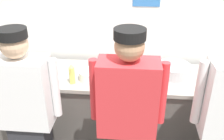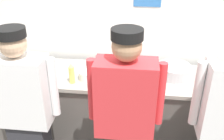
{
  "view_description": "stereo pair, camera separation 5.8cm",
  "coord_description": "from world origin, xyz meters",
  "views": [
    {
      "loc": [
        0.1,
        -2.04,
        2.21
      ],
      "look_at": [
        -0.13,
        0.38,
        0.96
      ],
      "focal_mm": 40.64,
      "sensor_mm": 36.0,
      "label": 1
    },
    {
      "loc": [
        0.15,
        -2.03,
        2.21
      ],
      "look_at": [
        -0.13,
        0.38,
        0.96
      ],
      "focal_mm": 40.64,
      "sensor_mm": 36.0,
      "label": 2
    }
  ],
  "objects": [
    {
      "name": "wall_back",
      "position": [
        0.0,
        0.85,
        1.35
      ],
      "size": [
        5.1,
        0.11,
        2.69
      ],
      "color": "white",
      "rests_on": "ground"
    },
    {
      "name": "ramekin_orange_sauce",
      "position": [
        -1.32,
        0.4,
        0.93
      ],
      "size": [
        0.08,
        0.08,
        0.05
      ],
      "color": "white",
      "rests_on": "prep_counter"
    },
    {
      "name": "squeeze_bottle_secondary",
      "position": [
        -0.1,
        0.5,
        1.0
      ],
      "size": [
        0.05,
        0.05,
        0.19
      ],
      "color": "orange",
      "rests_on": "prep_counter"
    },
    {
      "name": "chef_near_left",
      "position": [
        -0.8,
        -0.35,
        0.88
      ],
      "size": [
        0.6,
        0.24,
        1.64
      ],
      "color": "#2D2D33",
      "rests_on": "ground"
    },
    {
      "name": "mixing_bowl_steel",
      "position": [
        0.53,
        0.43,
        0.97
      ],
      "size": [
        0.36,
        0.36,
        0.12
      ],
      "primitive_type": "cylinder",
      "color": "#B7BABF",
      "rests_on": "prep_counter"
    },
    {
      "name": "plate_stack_front",
      "position": [
        -0.35,
        0.26,
        0.95
      ],
      "size": [
        0.23,
        0.23,
        0.1
      ],
      "color": "white",
      "rests_on": "prep_counter"
    },
    {
      "name": "prep_counter",
      "position": [
        0.0,
        0.37,
        0.45
      ],
      "size": [
        3.25,
        0.7,
        0.9
      ],
      "color": "#56514C",
      "rests_on": "ground"
    },
    {
      "name": "squeeze_bottle_primary",
      "position": [
        -0.51,
        0.16,
        1.01
      ],
      "size": [
        0.06,
        0.06,
        0.21
      ],
      "color": "#E5E066",
      "rests_on": "prep_counter"
    },
    {
      "name": "chef_center",
      "position": [
        0.07,
        -0.39,
        0.9
      ],
      "size": [
        0.61,
        0.24,
        1.68
      ],
      "color": "#2D2D33",
      "rests_on": "ground"
    },
    {
      "name": "ramekin_yellow_sauce",
      "position": [
        -0.9,
        0.27,
        0.93
      ],
      "size": [
        0.09,
        0.09,
        0.04
      ],
      "color": "white",
      "rests_on": "prep_counter"
    }
  ]
}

